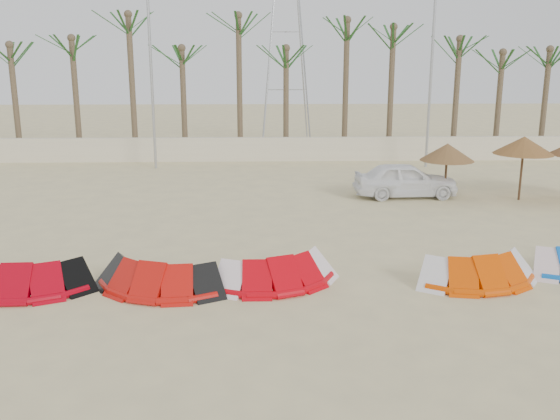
{
  "coord_description": "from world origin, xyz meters",
  "views": [
    {
      "loc": [
        -0.51,
        -11.81,
        5.85
      ],
      "look_at": [
        0.0,
        6.0,
        1.3
      ],
      "focal_mm": 40.0,
      "sensor_mm": 36.0,
      "label": 1
    }
  ],
  "objects_px": {
    "parasol_mid": "(524,145)",
    "car": "(405,180)",
    "kite_red_left": "(26,273)",
    "kite_orange": "(476,265)",
    "kite_red_mid": "(159,272)",
    "kite_red_right": "(277,267)",
    "parasol_left": "(447,152)"
  },
  "relations": [
    {
      "from": "parasol_mid",
      "to": "car",
      "type": "bearing_deg",
      "value": 171.48
    },
    {
      "from": "kite_red_left",
      "to": "parasol_mid",
      "type": "xyz_separation_m",
      "value": [
        16.37,
        9.27,
        1.81
      ]
    },
    {
      "from": "kite_red_left",
      "to": "kite_orange",
      "type": "distance_m",
      "value": 11.56
    },
    {
      "from": "kite_red_mid",
      "to": "kite_red_right",
      "type": "distance_m",
      "value": 3.01
    },
    {
      "from": "kite_orange",
      "to": "parasol_left",
      "type": "distance_m",
      "value": 9.88
    },
    {
      "from": "kite_red_left",
      "to": "parasol_mid",
      "type": "distance_m",
      "value": 18.9
    },
    {
      "from": "parasol_left",
      "to": "car",
      "type": "height_order",
      "value": "parasol_left"
    },
    {
      "from": "kite_red_mid",
      "to": "parasol_mid",
      "type": "distance_m",
      "value": 16.1
    },
    {
      "from": "kite_red_mid",
      "to": "parasol_left",
      "type": "bearing_deg",
      "value": 44.13
    },
    {
      "from": "kite_red_mid",
      "to": "car",
      "type": "distance_m",
      "value": 13.11
    },
    {
      "from": "kite_red_mid",
      "to": "kite_orange",
      "type": "height_order",
      "value": "same"
    },
    {
      "from": "kite_red_mid",
      "to": "parasol_mid",
      "type": "height_order",
      "value": "parasol_mid"
    },
    {
      "from": "kite_red_right",
      "to": "kite_red_left",
      "type": "bearing_deg",
      "value": -177.48
    },
    {
      "from": "kite_red_right",
      "to": "car",
      "type": "xyz_separation_m",
      "value": [
        5.52,
        9.67,
        0.3
      ]
    },
    {
      "from": "kite_red_left",
      "to": "parasol_mid",
      "type": "height_order",
      "value": "parasol_mid"
    },
    {
      "from": "kite_red_mid",
      "to": "kite_red_right",
      "type": "height_order",
      "value": "same"
    },
    {
      "from": "kite_red_mid",
      "to": "parasol_left",
      "type": "distance_m",
      "value": 14.19
    },
    {
      "from": "kite_orange",
      "to": "car",
      "type": "height_order",
      "value": "car"
    },
    {
      "from": "kite_red_mid",
      "to": "kite_red_left",
      "type": "bearing_deg",
      "value": 179.57
    },
    {
      "from": "parasol_left",
      "to": "parasol_mid",
      "type": "distance_m",
      "value": 2.96
    },
    {
      "from": "kite_red_left",
      "to": "kite_red_right",
      "type": "relative_size",
      "value": 0.94
    },
    {
      "from": "kite_red_left",
      "to": "kite_orange",
      "type": "bearing_deg",
      "value": 1.11
    },
    {
      "from": "car",
      "to": "kite_red_right",
      "type": "bearing_deg",
      "value": 148.24
    },
    {
      "from": "kite_red_left",
      "to": "kite_red_right",
      "type": "xyz_separation_m",
      "value": [
        6.35,
        0.28,
        -0.0
      ]
    },
    {
      "from": "kite_red_right",
      "to": "parasol_mid",
      "type": "distance_m",
      "value": 13.59
    },
    {
      "from": "parasol_mid",
      "to": "car",
      "type": "distance_m",
      "value": 4.8
    },
    {
      "from": "kite_orange",
      "to": "parasol_mid",
      "type": "distance_m",
      "value": 10.41
    },
    {
      "from": "kite_orange",
      "to": "car",
      "type": "relative_size",
      "value": 0.83
    },
    {
      "from": "parasol_mid",
      "to": "parasol_left",
      "type": "bearing_deg",
      "value": 169.62
    },
    {
      "from": "kite_orange",
      "to": "kite_red_left",
      "type": "bearing_deg",
      "value": -178.89
    },
    {
      "from": "kite_red_mid",
      "to": "car",
      "type": "height_order",
      "value": "car"
    },
    {
      "from": "kite_red_mid",
      "to": "parasol_mid",
      "type": "xyz_separation_m",
      "value": [
        13.02,
        9.3,
        1.81
      ]
    }
  ]
}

